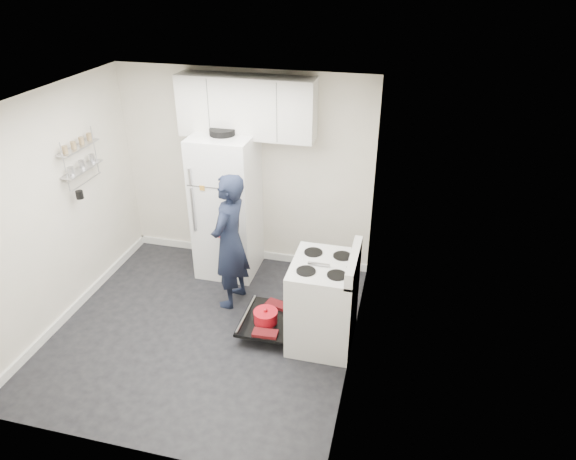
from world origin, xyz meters
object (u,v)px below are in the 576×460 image
(open_oven_door, at_px, (267,318))
(refrigerator, at_px, (227,205))
(electric_range, at_px, (322,303))
(person, at_px, (230,242))

(open_oven_door, xyz_separation_m, refrigerator, (-0.82, 1.12, 0.73))
(electric_range, relative_size, person, 0.68)
(person, bearing_deg, electric_range, 76.72)
(refrigerator, bearing_deg, person, -68.11)
(open_oven_door, xyz_separation_m, person, (-0.55, 0.45, 0.63))
(open_oven_door, relative_size, person, 0.43)
(electric_range, height_order, refrigerator, refrigerator)
(open_oven_door, height_order, person, person)
(open_oven_door, bearing_deg, electric_range, 2.38)
(person, bearing_deg, refrigerator, -150.88)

